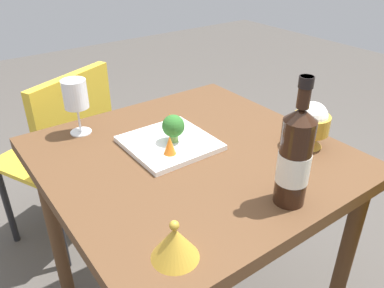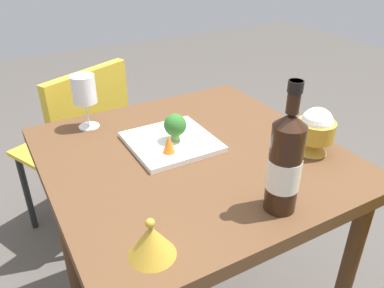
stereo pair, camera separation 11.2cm
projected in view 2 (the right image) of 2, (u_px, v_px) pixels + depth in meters
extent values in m
cube|color=brown|center=(192.00, 159.00, 1.15)|extent=(0.83, 0.83, 0.04)
cylinder|color=brown|center=(344.00, 283.00, 1.22)|extent=(0.05, 0.05, 0.72)
cylinder|color=brown|center=(221.00, 174.00, 1.76)|extent=(0.05, 0.05, 0.72)
cylinder|color=brown|center=(64.00, 226.00, 1.45)|extent=(0.05, 0.05, 0.72)
cube|color=gold|center=(71.00, 149.00, 1.80)|extent=(0.53, 0.53, 0.02)
cube|color=gold|center=(91.00, 118.00, 1.60)|extent=(0.20, 0.38, 0.40)
cylinder|color=black|center=(27.00, 193.00, 1.87)|extent=(0.03, 0.03, 0.43)
cylinder|color=black|center=(82.00, 162.00, 2.12)|extent=(0.03, 0.03, 0.43)
cylinder|color=black|center=(73.00, 220.00, 1.70)|extent=(0.03, 0.03, 0.43)
cylinder|color=black|center=(127.00, 183.00, 1.94)|extent=(0.03, 0.03, 0.43)
cylinder|color=black|center=(284.00, 169.00, 0.87)|extent=(0.07, 0.08, 0.22)
cone|color=black|center=(291.00, 119.00, 0.80)|extent=(0.07, 0.08, 0.03)
cylinder|color=black|center=(294.00, 97.00, 0.78)|extent=(0.03, 0.03, 0.07)
cylinder|color=black|center=(296.00, 86.00, 0.77)|extent=(0.03, 0.03, 0.02)
cylinder|color=silver|center=(283.00, 173.00, 0.87)|extent=(0.08, 0.08, 0.08)
cylinder|color=white|center=(89.00, 126.00, 1.29)|extent=(0.07, 0.07, 0.00)
cylinder|color=white|center=(87.00, 114.00, 1.27)|extent=(0.01, 0.01, 0.08)
cylinder|color=white|center=(84.00, 89.00, 1.22)|extent=(0.08, 0.08, 0.09)
cone|color=gold|center=(313.00, 145.00, 1.13)|extent=(0.08, 0.08, 0.04)
cylinder|color=gold|center=(316.00, 130.00, 1.11)|extent=(0.11, 0.11, 0.05)
sphere|color=white|center=(317.00, 123.00, 1.10)|extent=(0.09, 0.09, 0.09)
cone|color=gold|center=(151.00, 241.00, 0.77)|extent=(0.10, 0.10, 0.07)
sphere|color=gold|center=(150.00, 223.00, 0.75)|extent=(0.02, 0.02, 0.02)
cube|color=white|center=(171.00, 142.00, 1.18)|extent=(0.25, 0.25, 0.02)
cylinder|color=#729E4C|center=(175.00, 136.00, 1.17)|extent=(0.03, 0.03, 0.03)
sphere|color=#2D6B28|center=(175.00, 125.00, 1.15)|extent=(0.07, 0.07, 0.07)
cone|color=orange|center=(169.00, 144.00, 1.10)|extent=(0.04, 0.04, 0.06)
cone|color=orange|center=(174.00, 120.00, 1.23)|extent=(0.03, 0.03, 0.05)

